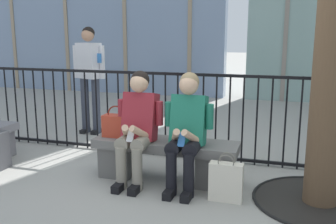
# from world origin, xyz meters

# --- Properties ---
(ground_plane) EXTENTS (60.00, 60.00, 0.00)m
(ground_plane) POSITION_xyz_m (0.00, 0.00, 0.00)
(ground_plane) COLOR #9E9B93
(stone_bench) EXTENTS (1.60, 0.44, 0.45)m
(stone_bench) POSITION_xyz_m (0.00, 0.00, 0.27)
(stone_bench) COLOR slate
(stone_bench) RESTS_ON ground
(seated_person_with_phone) EXTENTS (0.52, 0.66, 1.21)m
(seated_person_with_phone) POSITION_xyz_m (-0.27, -0.13, 0.65)
(seated_person_with_phone) COLOR gray
(seated_person_with_phone) RESTS_ON ground
(seated_person_companion) EXTENTS (0.52, 0.66, 1.21)m
(seated_person_companion) POSITION_xyz_m (0.27, -0.13, 0.65)
(seated_person_companion) COLOR black
(seated_person_companion) RESTS_ON ground
(handbag_on_bench) EXTENTS (0.30, 0.16, 0.36)m
(handbag_on_bench) POSITION_xyz_m (-0.58, -0.01, 0.58)
(handbag_on_bench) COLOR #B23823
(handbag_on_bench) RESTS_ON stone_bench
(shopping_bag) EXTENTS (0.32, 0.12, 0.48)m
(shopping_bag) POSITION_xyz_m (0.73, -0.35, 0.20)
(shopping_bag) COLOR beige
(shopping_bag) RESTS_ON ground
(bystander_at_railing) EXTENTS (0.55, 0.33, 1.71)m
(bystander_at_railing) POSITION_xyz_m (-1.79, 1.59, 1.00)
(bystander_at_railing) COLOR #383D4C
(bystander_at_railing) RESTS_ON ground
(plaza_railing) EXTENTS (7.51, 0.04, 1.12)m
(plaza_railing) POSITION_xyz_m (0.00, 0.78, 0.57)
(plaza_railing) COLOR black
(plaza_railing) RESTS_ON ground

